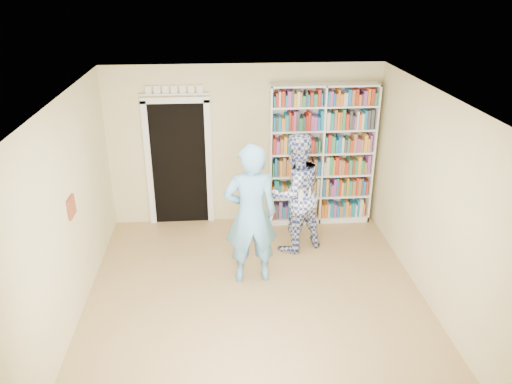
{
  "coord_description": "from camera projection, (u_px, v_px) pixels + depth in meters",
  "views": [
    {
      "loc": [
        -0.43,
        -5.4,
        4.0
      ],
      "look_at": [
        0.07,
        0.9,
        1.21
      ],
      "focal_mm": 35.0,
      "sensor_mm": 36.0,
      "label": 1
    }
  ],
  "objects": [
    {
      "name": "man_plaid",
      "position": [
        295.0,
        193.0,
        7.54
      ],
      "size": [
        1.13,
        1.03,
        1.87
      ],
      "primitive_type": "imported",
      "rotation": [
        0.0,
        0.0,
        3.58
      ],
      "color": "navy",
      "rests_on": "floor"
    },
    {
      "name": "ceiling",
      "position": [
        257.0,
        101.0,
        5.48
      ],
      "size": [
        5.0,
        5.0,
        0.0
      ],
      "primitive_type": "plane",
      "rotation": [
        3.14,
        0.0,
        0.0
      ],
      "color": "white",
      "rests_on": "wall_back"
    },
    {
      "name": "paper_sheet",
      "position": [
        304.0,
        198.0,
        7.32
      ],
      "size": [
        0.19,
        0.07,
        0.29
      ],
      "primitive_type": "cube",
      "rotation": [
        0.0,
        0.0,
        0.34
      ],
      "color": "white",
      "rests_on": "man_plaid"
    },
    {
      "name": "man_blue",
      "position": [
        251.0,
        215.0,
        6.71
      ],
      "size": [
        0.77,
        0.54,
        2.01
      ],
      "primitive_type": "imported",
      "rotation": [
        0.0,
        0.0,
        3.22
      ],
      "color": "#5E9ED1",
      "rests_on": "floor"
    },
    {
      "name": "wall_back",
      "position": [
        245.0,
        146.0,
        8.3
      ],
      "size": [
        4.5,
        0.0,
        4.5
      ],
      "primitive_type": "plane",
      "rotation": [
        1.57,
        0.0,
        0.0
      ],
      "color": "beige",
      "rests_on": "floor"
    },
    {
      "name": "doorway",
      "position": [
        179.0,
        158.0,
        8.27
      ],
      "size": [
        1.1,
        0.08,
        2.43
      ],
      "color": "black",
      "rests_on": "floor"
    },
    {
      "name": "bookshelf",
      "position": [
        321.0,
        155.0,
        8.31
      ],
      "size": [
        1.74,
        0.33,
        2.39
      ],
      "rotation": [
        0.0,
        0.0,
        -0.01
      ],
      "color": "white",
      "rests_on": "floor"
    },
    {
      "name": "floor",
      "position": [
        256.0,
        303.0,
        6.57
      ],
      "size": [
        5.0,
        5.0,
        0.0
      ],
      "primitive_type": "plane",
      "color": "#A88151",
      "rests_on": "ground"
    },
    {
      "name": "wall_right",
      "position": [
        437.0,
        205.0,
        6.19
      ],
      "size": [
        0.0,
        5.0,
        5.0
      ],
      "primitive_type": "plane",
      "rotation": [
        1.57,
        0.0,
        -1.57
      ],
      "color": "beige",
      "rests_on": "floor"
    },
    {
      "name": "wall_art",
      "position": [
        72.0,
        207.0,
        6.03
      ],
      "size": [
        0.03,
        0.25,
        0.25
      ],
      "primitive_type": "cube",
      "color": "maroon",
      "rests_on": "wall_left"
    },
    {
      "name": "wall_left",
      "position": [
        66.0,
        218.0,
        5.86
      ],
      "size": [
        0.0,
        5.0,
        5.0
      ],
      "primitive_type": "plane",
      "rotation": [
        1.57,
        0.0,
        1.57
      ],
      "color": "beige",
      "rests_on": "floor"
    }
  ]
}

